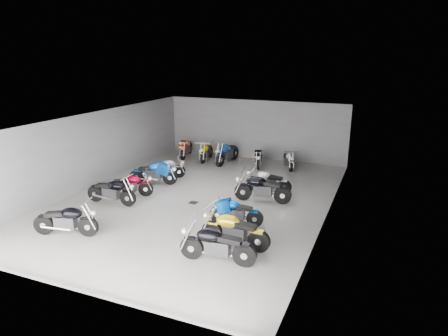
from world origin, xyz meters
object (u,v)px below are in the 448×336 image
Objects in this scene: motorcycle_back_c at (227,153)px; motorcycle_right_c at (235,212)px; motorcycle_back_a at (186,148)px; motorcycle_right_e at (262,189)px; motorcycle_back_e at (288,160)px; drain_grate at (193,203)px; motorcycle_right_f at (268,181)px; motorcycle_left_e at (154,173)px; motorcycle_right_a at (217,245)px; motorcycle_left_c at (112,191)px; motorcycle_right_b at (234,230)px; motorcycle_left_d at (129,185)px; motorcycle_back_b at (206,152)px; motorcycle_left_f at (165,168)px; motorcycle_left_a at (66,220)px; motorcycle_back_d at (258,157)px.

motorcycle_right_c is at bearing 119.34° from motorcycle_back_c.
motorcycle_back_a reaches higher than motorcycle_right_c.
motorcycle_back_e is (-0.17, 5.03, -0.09)m from motorcycle_right_e.
drain_grate is 0.16× the size of motorcycle_right_f.
motorcycle_right_a reaches higher than motorcycle_left_e.
motorcycle_right_b is (5.62, -1.51, 0.02)m from motorcycle_left_c.
motorcycle_back_c reaches higher than motorcycle_left_d.
motorcycle_left_e reaches higher than motorcycle_right_f.
motorcycle_left_e is (0.09, 1.72, 0.04)m from motorcycle_left_d.
motorcycle_back_b is 1.17× the size of motorcycle_back_e.
motorcycle_right_b is (5.46, -5.22, 0.06)m from motorcycle_left_f.
motorcycle_left_c is at bearing 76.33° from motorcycle_back_b.
motorcycle_right_f is at bearing 8.08° from motorcycle_right_b.
motorcycle_right_e is at bearing -11.09° from motorcycle_right_c.
motorcycle_left_c is 1.17× the size of motorcycle_left_f.
motorcycle_left_e is 1.01× the size of motorcycle_back_b.
motorcycle_left_a is at bearing 106.99° from motorcycle_right_b.
motorcycle_back_a reaches higher than drain_grate.
motorcycle_left_a is 1.14× the size of motorcycle_left_f.
motorcycle_left_f is 0.92× the size of motorcycle_right_f.
motorcycle_back_e is (2.25, 6.18, 0.45)m from drain_grate.
motorcycle_left_f is 0.81× the size of motorcycle_right_e.
motorcycle_left_e is 0.98× the size of motorcycle_back_a.
motorcycle_right_c reaches higher than drain_grate.
motorcycle_back_e is (4.89, 4.77, -0.06)m from motorcycle_left_e.
motorcycle_left_f is at bearing 87.57° from motorcycle_right_f.
motorcycle_left_f is at bearing 165.88° from motorcycle_left_a.
drain_grate is 0.15× the size of motorcycle_left_a.
motorcycle_right_f is (-0.37, 6.21, -0.06)m from motorcycle_right_a.
motorcycle_back_c is at bearing 17.51° from motorcycle_right_c.
motorcycle_left_c is at bearing 123.59° from motorcycle_right_f.
motorcycle_left_e is at bearing 34.57° from motorcycle_back_d.
motorcycle_left_d is 6.67m from motorcycle_back_a.
motorcycle_right_b is at bearing 178.11° from motorcycle_right_e.
motorcycle_back_c reaches higher than motorcycle_right_a.
motorcycle_right_c is (5.08, 0.01, -0.06)m from motorcycle_left_c.
motorcycle_right_e reaches higher than motorcycle_left_e.
motorcycle_right_a is 6.22m from motorcycle_right_f.
drain_grate is 0.17× the size of motorcycle_right_c.
motorcycle_back_b is 1.09× the size of motorcycle_back_d.
motorcycle_right_b reaches higher than motorcycle_back_b.
motorcycle_right_f is at bearing 94.59° from motorcycle_back_d.
motorcycle_back_b is (-2.23, 6.00, 0.49)m from drain_grate.
motorcycle_left_c is at bearing 30.65° from motorcycle_back_e.
motorcycle_right_a reaches higher than motorcycle_left_d.
motorcycle_left_a reaches higher than motorcycle_right_f.
motorcycle_back_e is at bearing 139.19° from motorcycle_left_a.
motorcycle_left_f reaches higher than motorcycle_right_c.
motorcycle_left_d is 0.78× the size of motorcycle_back_c.
motorcycle_back_c is (1.45, 10.03, 0.06)m from motorcycle_left_a.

